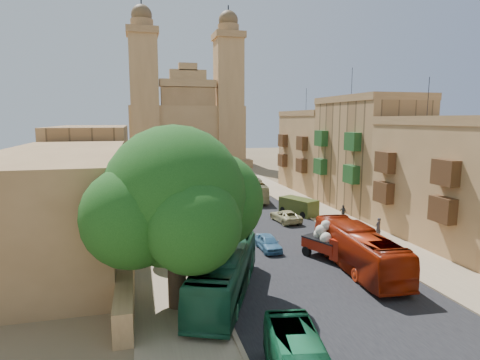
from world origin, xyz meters
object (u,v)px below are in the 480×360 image
olive_pickup (299,207)px  car_blue_b (200,177)px  car_white_a (210,198)px  street_tree_b (153,192)px  bus_green_north (225,273)px  bus_cream_east (255,190)px  car_dkblue (204,187)px  ficus_tree (177,201)px  street_tree_a (160,224)px  bus_red_east (358,249)px  street_tree_c (150,178)px  car_blue_a (268,243)px  pedestrian_c (343,212)px  car_cream (285,216)px  red_truck (333,244)px  street_tree_d (147,165)px  pedestrian_a (378,227)px  car_white_b (227,194)px  church (186,126)px

olive_pickup → car_blue_b: bearing=103.5°
olive_pickup → car_white_a: size_ratio=1.32×
street_tree_b → olive_pickup: (16.50, -0.15, -2.44)m
bus_green_north → bus_cream_east: bus_green_north is taller
car_dkblue → ficus_tree: bearing=-105.5°
street_tree_a → bus_red_east: 15.07m
street_tree_c → bus_green_north: size_ratio=0.43×
car_white_a → street_tree_c: bearing=-176.6°
street_tree_a → olive_pickup: (16.50, 11.85, -2.10)m
car_blue_a → pedestrian_c: 13.87m
car_white_a → car_cream: (6.06, -12.14, 0.02)m
car_cream → car_dkblue: bearing=-80.9°
ficus_tree → street_tree_a: bearing=94.3°
red_truck → bus_green_north: bearing=-156.5°
street_tree_a → bus_red_east: bearing=-21.0°
ficus_tree → street_tree_d: ficus_tree is taller
bus_red_east → olive_pickup: bearing=-93.8°
street_tree_d → bus_red_east: 43.73m
street_tree_c → car_dkblue: street_tree_c is taller
red_truck → bus_cream_east: red_truck is taller
street_tree_b → pedestrian_a: street_tree_b is taller
bus_red_east → car_blue_b: (-4.50, 46.43, -0.92)m
street_tree_b → car_blue_a: bearing=-52.0°
pedestrian_c → pedestrian_a: bearing=-20.1°
street_tree_c → car_white_b: street_tree_c is taller
ficus_tree → car_dkblue: 39.48m
car_white_a → car_dkblue: 9.17m
church → car_dkblue: bearing=-92.6°
street_tree_c → red_truck: (13.12, -27.23, -1.84)m
pedestrian_a → bus_green_north: bearing=9.3°
street_tree_a → street_tree_d: size_ratio=0.83×
church → pedestrian_c: bearing=-79.9°
street_tree_d → car_blue_b: 11.18m
street_tree_b → car_blue_b: bearing=71.9°
pedestrian_a → car_blue_b: bearing=-93.5°
street_tree_b → car_white_a: bearing=49.8°
bus_cream_east → car_dkblue: size_ratio=2.29×
ficus_tree → car_white_b: 33.16m
street_tree_a → car_white_a: size_ratio=1.19×
street_tree_d → car_cream: (13.80, -26.99, -3.02)m
car_white_b → street_tree_b: bearing=58.1°
street_tree_d → bus_green_north: bearing=-85.4°
street_tree_c → pedestrian_a: size_ratio=2.59×
car_white_a → pedestrian_a: bearing=-33.9°
bus_cream_east → car_blue_a: size_ratio=2.56×
car_white_a → car_dkblue: car_white_a is taller
olive_pickup → car_blue_b: (-7.00, 29.19, -0.29)m
bus_red_east → pedestrian_c: bus_red_east is taller
church → pedestrian_c: (10.36, -58.19, -8.70)m
pedestrian_a → red_truck: bearing=15.0°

